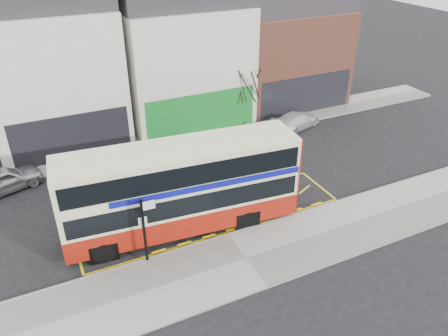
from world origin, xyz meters
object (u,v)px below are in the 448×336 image
car_grey (186,147)px  street_tree_right (247,75)px  car_white (296,120)px  bus_stop_post (145,225)px  car_silver (3,180)px  double_decker_bus (182,187)px

car_grey → street_tree_right: size_ratio=0.68×
car_white → street_tree_right: bearing=34.9°
bus_stop_post → car_white: size_ratio=0.76×
car_silver → street_tree_right: size_ratio=0.75×
car_silver → car_white: (20.16, -0.00, -0.10)m
double_decker_bus → bus_stop_post: 2.98m
double_decker_bus → car_white: 14.41m
street_tree_right → car_white: bearing=-36.0°
car_silver → car_grey: size_ratio=1.10×
bus_stop_post → car_white: bus_stop_post is taller
car_white → car_silver: bearing=70.9°
car_grey → street_tree_right: street_tree_right is taller
car_silver → car_white: 20.16m
double_decker_bus → car_silver: double_decker_bus is taller
double_decker_bus → bus_stop_post: bearing=-139.3°
double_decker_bus → car_white: size_ratio=2.72×
bus_stop_post → car_white: 17.32m
bus_stop_post → street_tree_right: size_ratio=0.58×
double_decker_bus → car_grey: size_ratio=3.04×
double_decker_bus → street_tree_right: street_tree_right is taller
car_white → double_decker_bus: bearing=103.8°
car_white → street_tree_right: 5.01m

